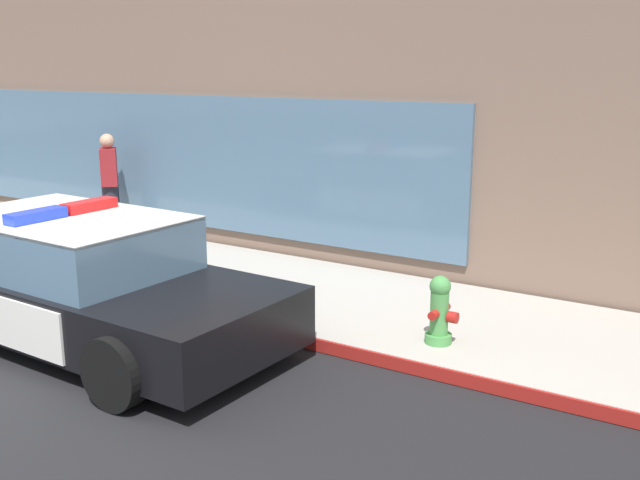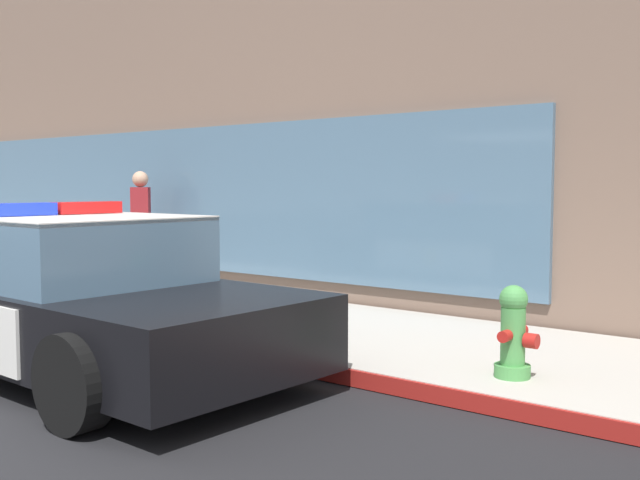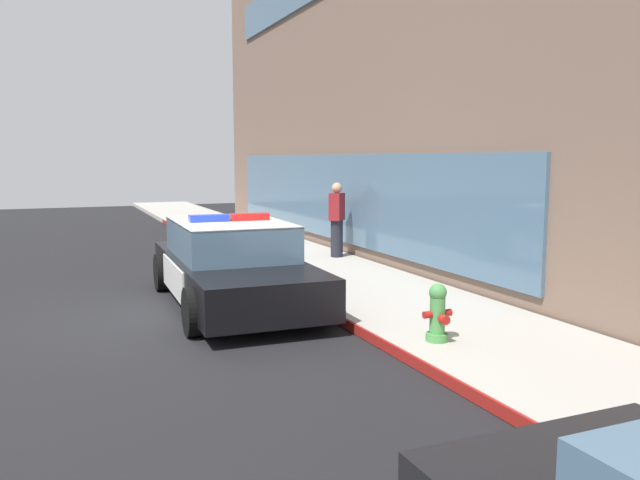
{
  "view_description": "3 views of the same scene",
  "coord_description": "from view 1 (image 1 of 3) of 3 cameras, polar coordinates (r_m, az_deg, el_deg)",
  "views": [
    {
      "loc": [
        5.88,
        -3.85,
        2.98
      ],
      "look_at": [
        2.23,
        1.88,
        1.35
      ],
      "focal_mm": 41.34,
      "sensor_mm": 36.0,
      "label": 1
    },
    {
      "loc": [
        5.42,
        -2.51,
        1.65
      ],
      "look_at": [
        1.23,
        2.75,
        1.15
      ],
      "focal_mm": 41.71,
      "sensor_mm": 36.0,
      "label": 2
    },
    {
      "loc": [
        9.57,
        -1.44,
        2.41
      ],
      "look_at": [
        0.4,
        2.43,
        1.13
      ],
      "focal_mm": 35.71,
      "sensor_mm": 36.0,
      "label": 3
    }
  ],
  "objects": [
    {
      "name": "sidewalk",
      "position": [
        9.99,
        -5.23,
        -3.5
      ],
      "size": [
        48.0,
        2.69,
        0.15
      ],
      "primitive_type": "cube",
      "color": "#B2ADA3",
      "rests_on": "ground"
    },
    {
      "name": "police_cruiser",
      "position": [
        8.5,
        -18.28,
        -2.93
      ],
      "size": [
        4.96,
        2.23,
        1.49
      ],
      "rotation": [
        0.0,
        0.0,
        -0.03
      ],
      "color": "black",
      "rests_on": "ground"
    },
    {
      "name": "ground",
      "position": [
        7.63,
        -22.66,
        -10.63
      ],
      "size": [
        48.0,
        48.0,
        0.0
      ],
      "primitive_type": "plane",
      "color": "black"
    },
    {
      "name": "curb_red_paint",
      "position": [
        9.0,
        -10.54,
        -5.59
      ],
      "size": [
        28.8,
        0.04,
        0.14
      ],
      "primitive_type": "cube",
      "color": "maroon",
      "rests_on": "ground"
    },
    {
      "name": "pedestrian_on_sidewalk",
      "position": [
        12.87,
        -15.95,
        4.16
      ],
      "size": [
        0.47,
        0.47,
        1.71
      ],
      "rotation": [
        0.0,
        0.0,
        0.8
      ],
      "color": "#23232D",
      "rests_on": "sidewalk"
    },
    {
      "name": "fire_hydrant",
      "position": [
        7.72,
        9.26,
        -5.43
      ],
      "size": [
        0.34,
        0.39,
        0.73
      ],
      "color": "#4C994C",
      "rests_on": "sidewalk"
    }
  ]
}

